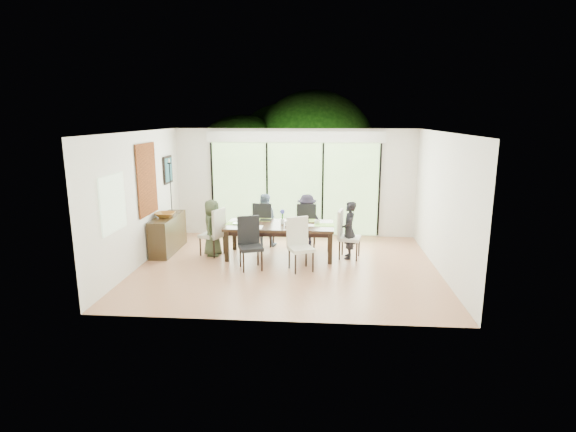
# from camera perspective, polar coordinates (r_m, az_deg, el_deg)

# --- Properties ---
(floor) EXTENTS (6.00, 5.00, 0.01)m
(floor) POSITION_cam_1_polar(r_m,az_deg,el_deg) (9.19, -0.12, -6.46)
(floor) COLOR #9C5C3E
(floor) RESTS_ON ground
(ceiling) EXTENTS (6.00, 5.00, 0.01)m
(ceiling) POSITION_cam_1_polar(r_m,az_deg,el_deg) (8.69, -0.13, 10.67)
(ceiling) COLOR white
(ceiling) RESTS_ON wall_back
(wall_back) EXTENTS (6.00, 0.02, 2.70)m
(wall_back) POSITION_cam_1_polar(r_m,az_deg,el_deg) (11.31, 0.88, 4.22)
(wall_back) COLOR silver
(wall_back) RESTS_ON floor
(wall_front) EXTENTS (6.00, 0.02, 2.70)m
(wall_front) POSITION_cam_1_polar(r_m,az_deg,el_deg) (6.41, -1.89, -2.31)
(wall_front) COLOR beige
(wall_front) RESTS_ON floor
(wall_left) EXTENTS (0.02, 5.00, 2.70)m
(wall_left) POSITION_cam_1_polar(r_m,az_deg,el_deg) (9.56, -18.43, 2.02)
(wall_left) COLOR beige
(wall_left) RESTS_ON floor
(wall_right) EXTENTS (0.02, 5.00, 2.70)m
(wall_right) POSITION_cam_1_polar(r_m,az_deg,el_deg) (9.12, 19.09, 1.49)
(wall_right) COLOR silver
(wall_right) RESTS_ON floor
(glass_doors) EXTENTS (4.20, 0.02, 2.30)m
(glass_doors) POSITION_cam_1_polar(r_m,az_deg,el_deg) (11.30, 0.86, 3.44)
(glass_doors) COLOR #598C3F
(glass_doors) RESTS_ON wall_back
(blinds_header) EXTENTS (4.40, 0.06, 0.28)m
(blinds_header) POSITION_cam_1_polar(r_m,az_deg,el_deg) (11.15, 0.88, 10.04)
(blinds_header) COLOR white
(blinds_header) RESTS_ON wall_back
(mullion_a) EXTENTS (0.05, 0.04, 2.30)m
(mullion_a) POSITION_cam_1_polar(r_m,az_deg,el_deg) (11.61, -9.56, 3.51)
(mullion_a) COLOR black
(mullion_a) RESTS_ON wall_back
(mullion_b) EXTENTS (0.05, 0.04, 2.30)m
(mullion_b) POSITION_cam_1_polar(r_m,az_deg,el_deg) (11.35, -2.68, 3.47)
(mullion_b) COLOR black
(mullion_b) RESTS_ON wall_back
(mullion_c) EXTENTS (0.05, 0.04, 2.30)m
(mullion_c) POSITION_cam_1_polar(r_m,az_deg,el_deg) (11.27, 4.42, 3.38)
(mullion_c) COLOR black
(mullion_c) RESTS_ON wall_back
(mullion_d) EXTENTS (0.05, 0.04, 2.30)m
(mullion_d) POSITION_cam_1_polar(r_m,az_deg,el_deg) (11.36, 11.51, 3.23)
(mullion_d) COLOR black
(mullion_d) RESTS_ON wall_back
(side_window) EXTENTS (0.02, 0.90, 1.00)m
(side_window) POSITION_cam_1_polar(r_m,az_deg,el_deg) (8.44, -21.35, 1.51)
(side_window) COLOR #8CAD7F
(side_window) RESTS_ON wall_left
(deck) EXTENTS (6.00, 1.80, 0.10)m
(deck) POSITION_cam_1_polar(r_m,az_deg,el_deg) (12.46, 1.11, -1.56)
(deck) COLOR brown
(deck) RESTS_ON ground
(rail_top) EXTENTS (6.00, 0.08, 0.06)m
(rail_top) POSITION_cam_1_polar(r_m,az_deg,el_deg) (13.11, 1.32, 1.83)
(rail_top) COLOR brown
(rail_top) RESTS_ON deck
(foliage_left) EXTENTS (3.20, 3.20, 3.20)m
(foliage_left) POSITION_cam_1_polar(r_m,az_deg,el_deg) (14.17, -5.77, 6.22)
(foliage_left) COLOR #14380F
(foliage_left) RESTS_ON ground
(foliage_mid) EXTENTS (4.00, 4.00, 4.00)m
(foliage_mid) POSITION_cam_1_polar(r_m,az_deg,el_deg) (14.52, 3.28, 7.84)
(foliage_mid) COLOR #14380F
(foliage_mid) RESTS_ON ground
(foliage_right) EXTENTS (2.80, 2.80, 2.80)m
(foliage_right) POSITION_cam_1_polar(r_m,az_deg,el_deg) (13.86, 10.68, 5.17)
(foliage_right) COLOR #14380F
(foliage_right) RESTS_ON ground
(foliage_far) EXTENTS (3.60, 3.60, 3.60)m
(foliage_far) POSITION_cam_1_polar(r_m,az_deg,el_deg) (15.28, -0.45, 7.42)
(foliage_far) COLOR #14380F
(foliage_far) RESTS_ON ground
(table_top) EXTENTS (2.30, 1.06, 0.06)m
(table_top) POSITION_cam_1_polar(r_m,az_deg,el_deg) (9.66, -1.04, -1.23)
(table_top) COLOR black
(table_top) RESTS_ON floor
(table_apron) EXTENTS (2.11, 0.86, 0.10)m
(table_apron) POSITION_cam_1_polar(r_m,az_deg,el_deg) (9.68, -1.04, -1.72)
(table_apron) COLOR black
(table_apron) RESTS_ON floor
(table_leg_fl) EXTENTS (0.09, 0.09, 0.66)m
(table_leg_fl) POSITION_cam_1_polar(r_m,az_deg,el_deg) (9.50, -7.79, -3.82)
(table_leg_fl) COLOR black
(table_leg_fl) RESTS_ON floor
(table_leg_fr) EXTENTS (0.09, 0.09, 0.66)m
(table_leg_fr) POSITION_cam_1_polar(r_m,az_deg,el_deg) (9.30, 5.38, -4.13)
(table_leg_fr) COLOR black
(table_leg_fr) RESTS_ON floor
(table_leg_bl) EXTENTS (0.09, 0.09, 0.66)m
(table_leg_bl) POSITION_cam_1_polar(r_m,az_deg,el_deg) (10.31, -6.80, -2.48)
(table_leg_bl) COLOR black
(table_leg_bl) RESTS_ON floor
(table_leg_br) EXTENTS (0.09, 0.09, 0.66)m
(table_leg_br) POSITION_cam_1_polar(r_m,az_deg,el_deg) (10.12, 5.30, -2.73)
(table_leg_br) COLOR black
(table_leg_br) RESTS_ON floor
(chair_left_end) EXTENTS (0.58, 0.58, 1.06)m
(chair_left_end) POSITION_cam_1_polar(r_m,az_deg,el_deg) (9.95, -9.68, -1.96)
(chair_left_end) COLOR beige
(chair_left_end) RESTS_ON floor
(chair_right_end) EXTENTS (0.52, 0.52, 1.06)m
(chair_right_end) POSITION_cam_1_polar(r_m,az_deg,el_deg) (9.67, 7.85, -2.32)
(chair_right_end) COLOR silver
(chair_right_end) RESTS_ON floor
(chair_far_left) EXTENTS (0.48, 0.48, 1.06)m
(chair_far_left) POSITION_cam_1_polar(r_m,az_deg,el_deg) (10.57, -3.03, -0.94)
(chair_far_left) COLOR black
(chair_far_left) RESTS_ON floor
(chair_far_right) EXTENTS (0.45, 0.45, 1.06)m
(chair_far_right) POSITION_cam_1_polar(r_m,az_deg,el_deg) (10.49, 2.39, -1.04)
(chair_far_right) COLOR black
(chair_far_right) RESTS_ON floor
(chair_near_left) EXTENTS (0.57, 0.57, 1.06)m
(chair_near_left) POSITION_cam_1_polar(r_m,az_deg,el_deg) (8.93, -4.77, -3.51)
(chair_near_left) COLOR black
(chair_near_left) RESTS_ON floor
(chair_near_right) EXTENTS (0.58, 0.58, 1.06)m
(chair_near_right) POSITION_cam_1_polar(r_m,az_deg,el_deg) (8.83, 1.67, -3.66)
(chair_near_right) COLOR white
(chair_near_right) RESTS_ON floor
(person_left_end) EXTENTS (0.43, 0.62, 1.24)m
(person_left_end) POSITION_cam_1_polar(r_m,az_deg,el_deg) (9.92, -9.58, -1.46)
(person_left_end) COLOR #3C4830
(person_left_end) RESTS_ON floor
(person_right_end) EXTENTS (0.38, 0.59, 1.24)m
(person_right_end) POSITION_cam_1_polar(r_m,az_deg,el_deg) (9.65, 7.75, -1.79)
(person_right_end) COLOR black
(person_right_end) RESTS_ON floor
(person_far_left) EXTENTS (0.58, 0.37, 1.24)m
(person_far_left) POSITION_cam_1_polar(r_m,az_deg,el_deg) (10.52, -3.05, -0.48)
(person_far_left) COLOR slate
(person_far_left) RESTS_ON floor
(person_far_right) EXTENTS (0.65, 0.49, 1.24)m
(person_far_right) POSITION_cam_1_polar(r_m,az_deg,el_deg) (10.44, 2.40, -0.58)
(person_far_right) COLOR black
(person_far_right) RESTS_ON floor
(placemat_left) EXTENTS (0.42, 0.31, 0.01)m
(placemat_left) POSITION_cam_1_polar(r_m,az_deg,el_deg) (9.78, -6.59, -0.94)
(placemat_left) COLOR #89C345
(placemat_left) RESTS_ON table_top
(placemat_right) EXTENTS (0.42, 0.31, 0.01)m
(placemat_right) POSITION_cam_1_polar(r_m,az_deg,el_deg) (9.61, 4.61, -1.14)
(placemat_right) COLOR #7DB942
(placemat_right) RESTS_ON table_top
(placemat_far_l) EXTENTS (0.42, 0.31, 0.01)m
(placemat_far_l) POSITION_cam_1_polar(r_m,az_deg,el_deg) (10.09, -3.37, -0.46)
(placemat_far_l) COLOR olive
(placemat_far_l) RESTS_ON table_top
(placemat_far_r) EXTENTS (0.42, 0.31, 0.01)m
(placemat_far_r) POSITION_cam_1_polar(r_m,az_deg,el_deg) (10.00, 2.31, -0.56)
(placemat_far_r) COLOR #8DBC43
(placemat_far_r) RESTS_ON table_top
(placemat_paper) EXTENTS (0.42, 0.31, 0.01)m
(placemat_paper) POSITION_cam_1_polar(r_m,az_deg,el_deg) (9.43, -4.54, -1.41)
(placemat_paper) COLOR white
(placemat_paper) RESTS_ON table_top
(tablet_far_l) EXTENTS (0.25, 0.17, 0.01)m
(tablet_far_l) POSITION_cam_1_polar(r_m,az_deg,el_deg) (10.02, -2.85, -0.49)
(tablet_far_l) COLOR black
(tablet_far_l) RESTS_ON table_top
(tablet_far_r) EXTENTS (0.23, 0.16, 0.01)m
(tablet_far_r) POSITION_cam_1_polar(r_m,az_deg,el_deg) (9.95, 2.02, -0.58)
(tablet_far_r) COLOR black
(tablet_far_r) RESTS_ON table_top
(papers) EXTENTS (0.29, 0.21, 0.00)m
(papers) POSITION_cam_1_polar(r_m,az_deg,el_deg) (9.56, 3.11, -1.19)
(papers) COLOR white
(papers) RESTS_ON table_top
(platter_base) EXTENTS (0.25, 0.25, 0.02)m
(platter_base) POSITION_cam_1_polar(r_m,az_deg,el_deg) (9.42, -4.55, -1.32)
(platter_base) COLOR white
(platter_base) RESTS_ON table_top
(platter_snacks) EXTENTS (0.19, 0.19, 0.01)m
(platter_snacks) POSITION_cam_1_polar(r_m,az_deg,el_deg) (9.42, -4.55, -1.22)
(platter_snacks) COLOR orange
(platter_snacks) RESTS_ON table_top
(vase) EXTENTS (0.08, 0.08, 0.12)m
(vase) POSITION_cam_1_polar(r_m,az_deg,el_deg) (9.68, -0.72, -0.67)
(vase) COLOR silver
(vase) RESTS_ON table_top
(hyacinth_stems) EXTENTS (0.04, 0.04, 0.15)m
(hyacinth_stems) POSITION_cam_1_polar(r_m,az_deg,el_deg) (9.65, -0.72, -0.00)
(hyacinth_stems) COLOR #337226
(hyacinth_stems) RESTS_ON table_top
(hyacinth_blooms) EXTENTS (0.11, 0.11, 0.11)m
(hyacinth_blooms) POSITION_cam_1_polar(r_m,az_deg,el_deg) (9.63, -0.72, 0.56)
(hyacinth_blooms) COLOR #4B50BD
(hyacinth_blooms) RESTS_ON table_top
(laptop) EXTENTS (0.32, 0.21, 0.02)m
(laptop) POSITION_cam_1_polar(r_m,az_deg,el_deg) (9.67, -6.12, -1.03)
(laptop) COLOR silver
(laptop) RESTS_ON table_top
(cup_a) EXTENTS (0.14, 0.14, 0.09)m
(cup_a) POSITION_cam_1_polar(r_m,az_deg,el_deg) (9.87, -5.01, -0.52)
(cup_a) COLOR white
(cup_a) RESTS_ON table_top
(cup_b) EXTENTS (0.11, 0.11, 0.09)m
(cup_b) POSITION_cam_1_polar(r_m,az_deg,el_deg) (9.53, -0.20, -0.96)
(cup_b) COLOR white
(cup_b) RESTS_ON table_top
(cup_c) EXTENTS (0.16, 0.16, 0.09)m
(cup_c) POSITION_cam_1_polar(r_m,az_deg,el_deg) (9.70, 3.73, -0.74)
(cup_c) COLOR white
(cup_c) RESTS_ON table_top
(book) EXTENTS (0.25, 0.27, 0.02)m
(book) POSITION_cam_1_polar(r_m,az_deg,el_deg) (9.68, 0.46, -0.97)
(book) COLOR white
(book) RESTS_ON table_top
(sideboard) EXTENTS (0.41, 1.44, 0.81)m
(sideboard) POSITION_cam_1_polar(r_m,az_deg,el_deg) (10.46, -15.00, -2.19)
(sideboard) COLOR black
(sideboard) RESTS_ON floor
(bowl) EXTENTS (0.43, 0.43, 0.10)m
(bowl) POSITION_cam_1_polar(r_m,az_deg,el_deg) (10.26, -15.32, 0.15)
(bowl) COLOR brown
(bowl) RESTS_ON sideboard
(candlestick_base) EXTENTS (0.09, 0.09, 0.04)m
(candlestick_base) POSITION_cam_1_polar(r_m,az_deg,el_deg) (10.69, -14.51, 0.49)
(candlestick_base) COLOR black
(candlestick_base) RESTS_ON sideboard
(candlestick_shaft) EXTENTS (0.02, 0.02, 1.13)m
(candlestick_shaft) POSITION_cam_1_polar(r_m,az_deg,el_deg) (10.58, -14.68, 3.49)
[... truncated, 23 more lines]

